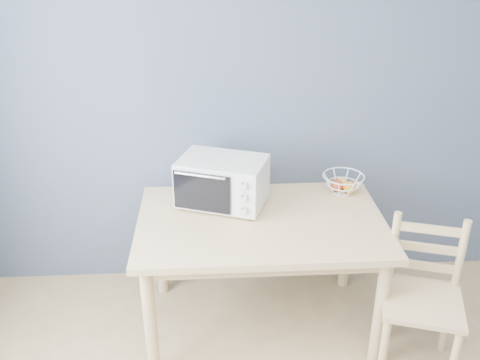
{
  "coord_description": "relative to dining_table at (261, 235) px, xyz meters",
  "views": [
    {
      "loc": [
        -0.43,
        -0.95,
        2.27
      ],
      "look_at": [
        -0.27,
        1.81,
        0.93
      ],
      "focal_mm": 40.0,
      "sensor_mm": 36.0,
      "label": 1
    }
  ],
  "objects": [
    {
      "name": "dining_table",
      "position": [
        0.0,
        0.0,
        0.0
      ],
      "size": [
        1.4,
        0.9,
        0.75
      ],
      "color": "#DDC384",
      "rests_on": "ground"
    },
    {
      "name": "toaster_oven",
      "position": [
        -0.23,
        0.2,
        0.25
      ],
      "size": [
        0.58,
        0.48,
        0.29
      ],
      "rotation": [
        0.0,
        0.0,
        -0.35
      ],
      "color": "beige",
      "rests_on": "dining_table"
    },
    {
      "name": "fruit_basket",
      "position": [
        0.54,
        0.31,
        0.16
      ],
      "size": [
        0.32,
        0.32,
        0.12
      ],
      "rotation": [
        0.0,
        0.0,
        0.31
      ],
      "color": "white",
      "rests_on": "dining_table"
    },
    {
      "name": "dining_chair",
      "position": [
        0.84,
        -0.37,
        -0.22
      ],
      "size": [
        0.51,
        0.51,
        0.87
      ],
      "rotation": [
        0.0,
        0.0,
        -0.31
      ],
      "color": "#DDC384",
      "rests_on": "ground"
    }
  ]
}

